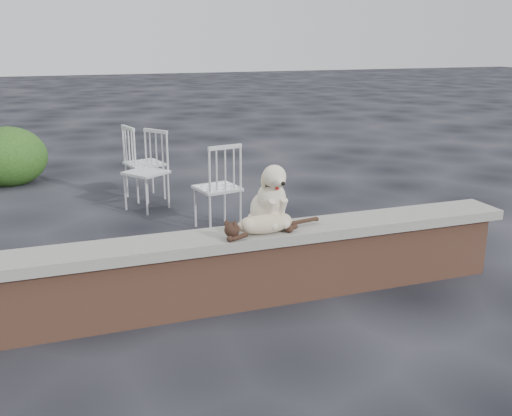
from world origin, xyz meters
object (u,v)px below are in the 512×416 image
object	(u,v)px
dog	(268,194)
chair_d	(146,171)
cat	(265,223)
chair_c	(217,186)
chair_e	(144,162)

from	to	relation	value
dog	chair_d	bearing A→B (deg)	93.61
cat	chair_d	world-z (taller)	chair_d
cat	chair_c	size ratio (longest dim) A/B	1.04
chair_d	chair_c	bearing A→B (deg)	-4.41
cat	chair_c	bearing A→B (deg)	78.27
chair_e	chair_d	size ratio (longest dim) A/B	1.00
chair_e	chair_d	xyz separation A→B (m)	(-0.07, -0.51, 0.00)
cat	chair_e	bearing A→B (deg)	89.37
chair_e	dog	bearing A→B (deg)	173.52
dog	cat	bearing A→B (deg)	-124.22
dog	chair_c	distance (m)	1.82
cat	chair_e	xyz separation A→B (m)	(-0.33, 3.45, -0.19)
chair_e	chair_d	distance (m)	0.52
dog	chair_e	size ratio (longest dim) A/B	0.55
dog	cat	world-z (taller)	dog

